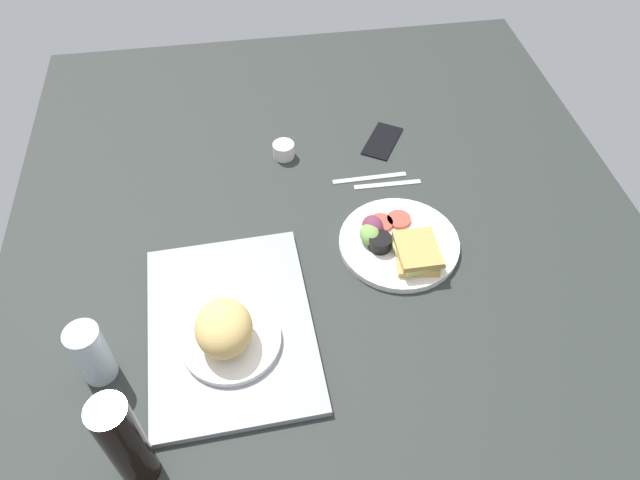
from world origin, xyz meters
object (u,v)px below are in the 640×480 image
(knife, at_px, (370,178))
(serving_tray, at_px, (231,326))
(espresso_cup, at_px, (284,150))
(fork, at_px, (388,184))
(plate_with_salad, at_px, (398,243))
(bread_plate_near, at_px, (226,332))
(soda_bottle, at_px, (125,444))
(drinking_glass, at_px, (91,353))
(cell_phone, at_px, (382,140))

(knife, bearing_deg, serving_tray, 45.92)
(espresso_cup, bearing_deg, fork, -121.11)
(serving_tray, bearing_deg, plate_with_salad, -67.64)
(bread_plate_near, height_order, plate_with_salad, bread_plate_near)
(bread_plate_near, xyz_separation_m, plate_with_salad, (0.20, -0.39, -0.04))
(soda_bottle, height_order, espresso_cup, soda_bottle)
(drinking_glass, relative_size, soda_bottle, 0.58)
(soda_bottle, bearing_deg, fork, -42.47)
(espresso_cup, distance_m, fork, 0.29)
(soda_bottle, height_order, knife, soda_bottle)
(drinking_glass, height_order, soda_bottle, soda_bottle)
(drinking_glass, relative_size, fork, 0.82)
(serving_tray, xyz_separation_m, espresso_cup, (0.51, -0.17, 0.01))
(cell_phone, bearing_deg, espresso_cup, 125.54)
(soda_bottle, bearing_deg, plate_with_salad, -52.47)
(bread_plate_near, distance_m, plate_with_salad, 0.45)
(plate_with_salad, height_order, fork, plate_with_salad)
(cell_phone, bearing_deg, soda_bottle, 174.61)
(bread_plate_near, relative_size, espresso_cup, 3.55)
(bread_plate_near, xyz_separation_m, fork, (0.41, -0.42, -0.06))
(bread_plate_near, xyz_separation_m, knife, (0.44, -0.38, -0.06))
(plate_with_salad, distance_m, knife, 0.24)
(plate_with_salad, relative_size, knife, 1.44)
(drinking_glass, xyz_separation_m, cell_phone, (0.59, -0.69, -0.07))
(knife, bearing_deg, bread_plate_near, 48.47)
(plate_with_salad, distance_m, espresso_cup, 0.42)
(cell_phone, bearing_deg, fork, -156.47)
(fork, relative_size, cell_phone, 1.18)
(plate_with_salad, height_order, soda_bottle, soda_bottle)
(serving_tray, height_order, plate_with_salad, plate_with_salad)
(serving_tray, distance_m, espresso_cup, 0.54)
(serving_tray, bearing_deg, cell_phone, -39.31)
(knife, xyz_separation_m, cell_phone, (0.14, -0.06, 0.00))
(espresso_cup, bearing_deg, soda_bottle, 156.82)
(espresso_cup, bearing_deg, drinking_glass, 143.81)
(soda_bottle, distance_m, cell_phone, 1.01)
(soda_bottle, bearing_deg, bread_plate_near, -35.95)
(serving_tray, bearing_deg, drinking_glass, 103.56)
(bread_plate_near, bearing_deg, espresso_cup, -17.20)
(espresso_cup, relative_size, knife, 0.29)
(soda_bottle, bearing_deg, espresso_cup, -23.18)
(serving_tray, distance_m, knife, 0.54)
(serving_tray, height_order, drinking_glass, drinking_glass)
(drinking_glass, xyz_separation_m, soda_bottle, (-0.21, -0.09, 0.05))
(fork, bearing_deg, knife, -35.95)
(plate_with_salad, height_order, espresso_cup, plate_with_salad)
(soda_bottle, bearing_deg, cell_phone, -37.05)
(bread_plate_near, bearing_deg, knife, -40.66)
(bread_plate_near, height_order, knife, bread_plate_near)
(plate_with_salad, bearing_deg, knife, 3.83)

